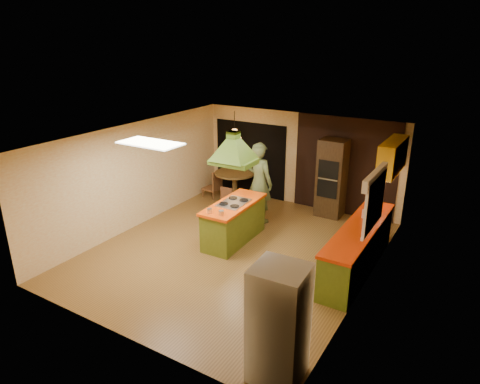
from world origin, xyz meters
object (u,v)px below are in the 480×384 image
Objects in this scene: dining_table at (235,180)px; canister_large at (370,207)px; kitchen_island at (234,222)px; wall_oven at (332,178)px; man at (259,183)px; refrigerator at (279,324)px.

canister_large reaches higher than dining_table.
kitchen_island is 2.90m from wall_oven.
kitchen_island is at bearing -117.25° from wall_oven.
refrigerator is (2.71, -4.42, -0.17)m from man.
wall_oven is (1.33, 2.52, 0.53)m from kitchen_island.
man is (-0.05, 1.25, 0.54)m from kitchen_island.
refrigerator is 1.51× the size of dining_table.
wall_oven reaches higher than refrigerator.
man is at bearing -35.23° from dining_table.
canister_large reaches higher than kitchen_island.
dining_table is at bearing 123.70° from refrigerator.
refrigerator reaches higher than canister_large.
dining_table is (-1.26, 0.89, -0.42)m from man.
wall_oven is (-1.34, 5.69, 0.16)m from refrigerator.
man reaches higher than refrigerator.
man reaches higher than wall_oven.
man is at bearing -136.84° from wall_oven.
dining_table is 4.89× the size of canister_large.
wall_oven is at bearing 131.49° from canister_large.
refrigerator is 5.85m from wall_oven.
man is 5.19m from refrigerator.
kitchen_island is 4.16m from refrigerator.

